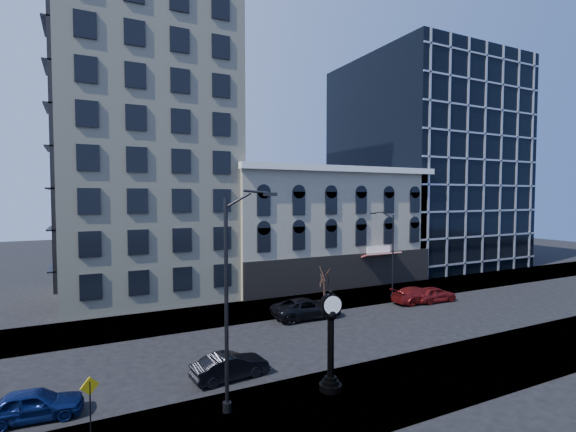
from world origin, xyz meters
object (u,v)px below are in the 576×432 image
street_lamp_near (243,242)px  car_near_b (230,366)px  car_near_a (34,404)px  warning_sign (90,395)px  street_clock (331,345)px

street_lamp_near → car_near_b: 7.75m
car_near_b → car_near_a: bearing=84.6°
warning_sign → street_lamp_near: bearing=-31.4°
street_lamp_near → car_near_a: street_lamp_near is taller
warning_sign → car_near_b: size_ratio=0.57×
street_clock → car_near_a: size_ratio=1.27×
car_near_a → street_lamp_near: bearing=-108.0°
street_clock → street_lamp_near: street_lamp_near is taller
street_lamp_near → warning_sign: 8.44m
street_clock → car_near_a: street_clock is taller
street_clock → street_lamp_near: bearing=-171.7°
street_clock → car_near_a: 13.18m
street_lamp_near → warning_sign: bearing=-171.3°
warning_sign → car_near_a: (-2.13, 2.51, -1.05)m
street_clock → street_lamp_near: size_ratio=0.50×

